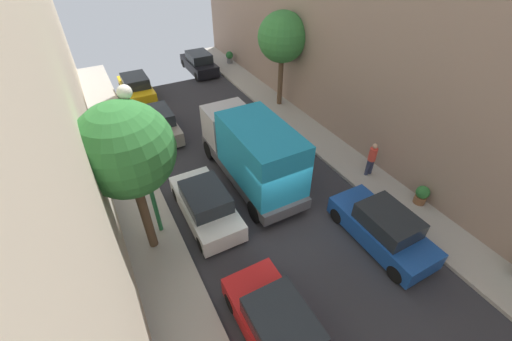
{
  "coord_description": "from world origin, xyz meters",
  "views": [
    {
      "loc": [
        -5.39,
        -7.51,
        9.97
      ],
      "look_at": [
        0.29,
        3.06,
        0.5
      ],
      "focal_mm": 22.81,
      "sensor_mm": 36.0,
      "label": 1
    }
  ],
  "objects_px": {
    "parked_car_left_4": "(158,123)",
    "parked_car_left_5": "(136,88)",
    "potted_plant_2": "(422,195)",
    "lamp_post": "(139,147)",
    "parked_car_left_3": "(206,205)",
    "delivery_truck": "(252,151)",
    "street_tree_2": "(126,151)",
    "parked_car_right_2": "(199,63)",
    "street_tree_1": "(282,38)",
    "parked_car_right_1": "(383,228)",
    "parked_car_left_2": "(280,329)",
    "pedestrian": "(372,158)",
    "potted_plant_0": "(230,57)"
  },
  "relations": [
    {
      "from": "parked_car_left_4",
      "to": "potted_plant_2",
      "type": "height_order",
      "value": "parked_car_left_4"
    },
    {
      "from": "parked_car_right_1",
      "to": "potted_plant_0",
      "type": "relative_size",
      "value": 4.53
    },
    {
      "from": "street_tree_2",
      "to": "delivery_truck",
      "type": "bearing_deg",
      "value": 17.63
    },
    {
      "from": "parked_car_right_2",
      "to": "street_tree_1",
      "type": "relative_size",
      "value": 0.74
    },
    {
      "from": "parked_car_left_3",
      "to": "street_tree_2",
      "type": "relative_size",
      "value": 0.72
    },
    {
      "from": "potted_plant_0",
      "to": "street_tree_1",
      "type": "bearing_deg",
      "value": -91.73
    },
    {
      "from": "parked_car_left_5",
      "to": "delivery_truck",
      "type": "distance_m",
      "value": 12.12
    },
    {
      "from": "street_tree_2",
      "to": "parked_car_left_2",
      "type": "bearing_deg",
      "value": -65.93
    },
    {
      "from": "potted_plant_2",
      "to": "lamp_post",
      "type": "relative_size",
      "value": 0.14
    },
    {
      "from": "parked_car_left_2",
      "to": "parked_car_right_2",
      "type": "distance_m",
      "value": 21.66
    },
    {
      "from": "parked_car_left_4",
      "to": "lamp_post",
      "type": "bearing_deg",
      "value": -104.59
    },
    {
      "from": "parked_car_left_3",
      "to": "parked_car_right_2",
      "type": "relative_size",
      "value": 1.0
    },
    {
      "from": "parked_car_left_4",
      "to": "parked_car_right_2",
      "type": "relative_size",
      "value": 1.0
    },
    {
      "from": "parked_car_left_3",
      "to": "parked_car_left_4",
      "type": "bearing_deg",
      "value": 90.0
    },
    {
      "from": "street_tree_2",
      "to": "parked_car_right_2",
      "type": "bearing_deg",
      "value": 63.8
    },
    {
      "from": "parked_car_left_2",
      "to": "parked_car_left_5",
      "type": "relative_size",
      "value": 1.0
    },
    {
      "from": "parked_car_left_3",
      "to": "street_tree_1",
      "type": "xyz_separation_m",
      "value": [
        7.96,
        7.25,
        3.61
      ]
    },
    {
      "from": "parked_car_left_3",
      "to": "delivery_truck",
      "type": "distance_m",
      "value": 3.11
    },
    {
      "from": "parked_car_left_3",
      "to": "parked_car_right_1",
      "type": "relative_size",
      "value": 1.0
    },
    {
      "from": "parked_car_right_1",
      "to": "pedestrian",
      "type": "height_order",
      "value": "pedestrian"
    },
    {
      "from": "street_tree_1",
      "to": "potted_plant_2",
      "type": "distance_m",
      "value": 11.55
    },
    {
      "from": "parked_car_left_5",
      "to": "parked_car_right_2",
      "type": "relative_size",
      "value": 1.0
    },
    {
      "from": "parked_car_left_4",
      "to": "potted_plant_2",
      "type": "xyz_separation_m",
      "value": [
        8.37,
        -11.08,
        -0.12
      ]
    },
    {
      "from": "parked_car_right_1",
      "to": "lamp_post",
      "type": "xyz_separation_m",
      "value": [
        -7.3,
        4.44,
        3.36
      ]
    },
    {
      "from": "parked_car_right_1",
      "to": "delivery_truck",
      "type": "bearing_deg",
      "value": 116.36
    },
    {
      "from": "parked_car_right_1",
      "to": "lamp_post",
      "type": "bearing_deg",
      "value": 148.68
    },
    {
      "from": "potted_plant_2",
      "to": "parked_car_left_4",
      "type": "bearing_deg",
      "value": 127.05
    },
    {
      "from": "parked_car_left_2",
      "to": "delivery_truck",
      "type": "relative_size",
      "value": 0.64
    },
    {
      "from": "parked_car_right_2",
      "to": "street_tree_1",
      "type": "xyz_separation_m",
      "value": [
        2.56,
        -8.0,
        3.61
      ]
    },
    {
      "from": "parked_car_left_5",
      "to": "street_tree_1",
      "type": "bearing_deg",
      "value": -35.27
    },
    {
      "from": "parked_car_right_2",
      "to": "lamp_post",
      "type": "bearing_deg",
      "value": -115.75
    },
    {
      "from": "parked_car_left_2",
      "to": "lamp_post",
      "type": "bearing_deg",
      "value": 108.04
    },
    {
      "from": "pedestrian",
      "to": "parked_car_left_4",
      "type": "bearing_deg",
      "value": 132.51
    },
    {
      "from": "street_tree_2",
      "to": "potted_plant_2",
      "type": "height_order",
      "value": "street_tree_2"
    },
    {
      "from": "parked_car_left_4",
      "to": "parked_car_left_5",
      "type": "height_order",
      "value": "same"
    },
    {
      "from": "street_tree_1",
      "to": "parked_car_left_2",
      "type": "bearing_deg",
      "value": -121.53
    },
    {
      "from": "parked_car_left_5",
      "to": "street_tree_2",
      "type": "distance_m",
      "value": 14.07
    },
    {
      "from": "parked_car_left_3",
      "to": "street_tree_2",
      "type": "distance_m",
      "value": 4.43
    },
    {
      "from": "parked_car_left_5",
      "to": "street_tree_1",
      "type": "distance_m",
      "value": 10.4
    },
    {
      "from": "potted_plant_2",
      "to": "parked_car_left_5",
      "type": "bearing_deg",
      "value": 116.82
    },
    {
      "from": "parked_car_right_2",
      "to": "potted_plant_2",
      "type": "relative_size",
      "value": 4.84
    },
    {
      "from": "parked_car_left_2",
      "to": "parked_car_left_3",
      "type": "xyz_separation_m",
      "value": [
        0.0,
        5.72,
        0.0
      ]
    },
    {
      "from": "parked_car_left_4",
      "to": "street_tree_1",
      "type": "height_order",
      "value": "street_tree_1"
    },
    {
      "from": "delivery_truck",
      "to": "lamp_post",
      "type": "xyz_separation_m",
      "value": [
        -4.6,
        -1.01,
        2.29
      ]
    },
    {
      "from": "street_tree_1",
      "to": "parked_car_right_2",
      "type": "bearing_deg",
      "value": 107.74
    },
    {
      "from": "parked_car_right_2",
      "to": "potted_plant_0",
      "type": "relative_size",
      "value": 4.53
    },
    {
      "from": "street_tree_2",
      "to": "potted_plant_2",
      "type": "distance_m",
      "value": 11.81
    },
    {
      "from": "street_tree_2",
      "to": "potted_plant_0",
      "type": "bearing_deg",
      "value": 56.78
    },
    {
      "from": "parked_car_left_2",
      "to": "parked_car_left_3",
      "type": "bearing_deg",
      "value": 90.0
    },
    {
      "from": "parked_car_left_4",
      "to": "parked_car_right_2",
      "type": "height_order",
      "value": "same"
    }
  ]
}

